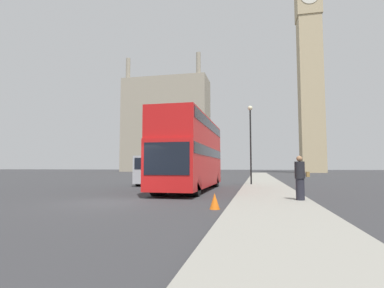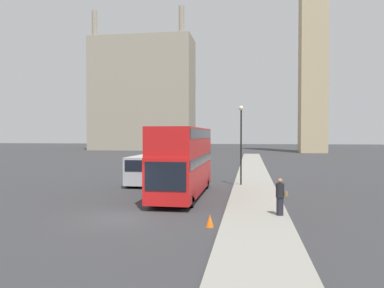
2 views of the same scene
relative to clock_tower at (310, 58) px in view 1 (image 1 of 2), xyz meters
The scene contains 10 objects.
ground_plane 79.28m from the clock_tower, 105.94° to the right, with size 300.00×300.00×0.00m, color #333335.
sidewalk_strip 77.85m from the clock_tower, 100.92° to the right, with size 3.07×120.00×0.15m.
clock_tower is the anchor object (origin of this frame).
building_block_distant 46.01m from the clock_tower, 167.24° to the left, with size 26.85×11.31×36.07m.
red_double_decker_bus 71.76m from the clock_tower, 105.92° to the right, with size 2.49×10.44×4.40m.
white_van 69.12m from the clock_tower, 110.61° to the right, with size 2.02×5.19×2.29m.
pedestrian 76.26m from the clock_tower, 100.21° to the right, with size 0.55×0.39×1.75m.
street_lamp 65.78m from the clock_tower, 103.98° to the right, with size 0.36×0.36×6.03m.
parked_sedan 56.54m from the clock_tower, 118.60° to the right, with size 1.77×4.43×1.56m.
traffic_cone 79.09m from the clock_tower, 102.30° to the right, with size 0.36×0.36×0.55m.
Camera 1 is at (5.98, -11.39, 1.45)m, focal length 28.00 mm.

